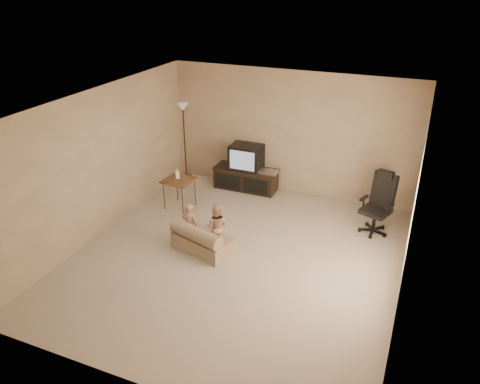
# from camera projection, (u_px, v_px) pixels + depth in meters

# --- Properties ---
(floor) EXTENTS (5.50, 5.50, 0.00)m
(floor) POSITION_uv_depth(u_px,v_px,m) (237.00, 258.00, 7.52)
(floor) COLOR beige
(floor) RESTS_ON ground
(room_shell) EXTENTS (5.50, 5.50, 5.50)m
(room_shell) POSITION_uv_depth(u_px,v_px,m) (236.00, 171.00, 6.86)
(room_shell) COLOR white
(room_shell) RESTS_ON floor
(tv_stand) EXTENTS (1.36, 0.50, 0.97)m
(tv_stand) POSITION_uv_depth(u_px,v_px,m) (246.00, 171.00, 9.71)
(tv_stand) COLOR black
(tv_stand) RESTS_ON floor
(office_chair) EXTENTS (0.66, 0.68, 1.12)m
(office_chair) POSITION_uv_depth(u_px,v_px,m) (377.00, 211.00, 8.12)
(office_chair) COLOR black
(office_chair) RESTS_ON floor
(side_table) EXTENTS (0.58, 0.58, 0.80)m
(side_table) POSITION_uv_depth(u_px,v_px,m) (179.00, 180.00, 8.88)
(side_table) COLOR brown
(side_table) RESTS_ON floor
(floor_lamp) EXTENTS (0.26, 0.26, 1.67)m
(floor_lamp) POSITION_uv_depth(u_px,v_px,m) (184.00, 124.00, 9.92)
(floor_lamp) COLOR #2F1F15
(floor_lamp) RESTS_ON floor
(child_sofa) EXTENTS (1.11, 0.82, 0.49)m
(child_sofa) POSITION_uv_depth(u_px,v_px,m) (202.00, 240.00, 7.64)
(child_sofa) COLOR tan
(child_sofa) RESTS_ON floor
(toddler_left) EXTENTS (0.27, 0.20, 0.75)m
(toddler_left) POSITION_uv_depth(u_px,v_px,m) (190.00, 224.00, 7.76)
(toddler_left) COLOR tan
(toddler_left) RESTS_ON floor
(toddler_right) EXTENTS (0.42, 0.28, 0.80)m
(toddler_right) POSITION_uv_depth(u_px,v_px,m) (217.00, 226.00, 7.63)
(toddler_right) COLOR tan
(toddler_right) RESTS_ON floor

